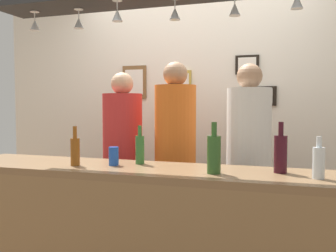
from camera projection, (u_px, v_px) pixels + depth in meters
back_wall at (199, 110)px, 3.73m from camera, size 4.40×0.06×2.60m
bar_counter at (137, 221)px, 2.25m from camera, size 2.70×0.55×0.95m
hanging_wineglass_far_left at (35, 24)px, 2.65m from camera, size 0.07×0.07×0.13m
hanging_wineglass_left at (79, 22)px, 2.58m from camera, size 0.07×0.07×0.13m
hanging_wineglass_center_left at (117, 15)px, 2.36m from camera, size 0.07×0.07×0.13m
hanging_wineglass_center at (175, 13)px, 2.32m from camera, size 0.07×0.07×0.13m
hanging_wineglass_center_right at (235, 9)px, 2.21m from camera, size 0.07×0.07×0.13m
hanging_wineglass_right at (297, 1)px, 2.05m from camera, size 0.07×0.07×0.13m
person_left_red_shirt at (123, 148)px, 3.23m from camera, size 0.34×0.34×1.63m
person_middle_orange_shirt at (175, 144)px, 3.08m from camera, size 0.34×0.34×1.70m
person_right_white_patterned_shirt at (249, 149)px, 2.90m from camera, size 0.34×0.34×1.67m
bottle_beer_amber_tall at (75, 150)px, 2.45m from camera, size 0.06×0.06×0.26m
bottle_champagne_green at (214, 153)px, 2.16m from camera, size 0.08×0.08×0.30m
bottle_beer_green_import at (140, 149)px, 2.52m from camera, size 0.06×0.06×0.26m
bottle_wine_dark_red at (281, 153)px, 2.19m from camera, size 0.08×0.08×0.30m
bottle_soda_clear at (319, 162)px, 2.01m from camera, size 0.06×0.06×0.23m
drink_can at (114, 156)px, 2.46m from camera, size 0.07×0.07×0.12m
picture_frame_crest at (182, 84)px, 3.73m from camera, size 0.18×0.02×0.26m
picture_frame_upper_small at (247, 65)px, 3.52m from camera, size 0.22×0.02×0.18m
picture_frame_caricature at (134, 82)px, 3.89m from camera, size 0.26×0.02×0.34m
picture_frame_lower_pair at (260, 96)px, 3.50m from camera, size 0.30×0.02×0.18m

